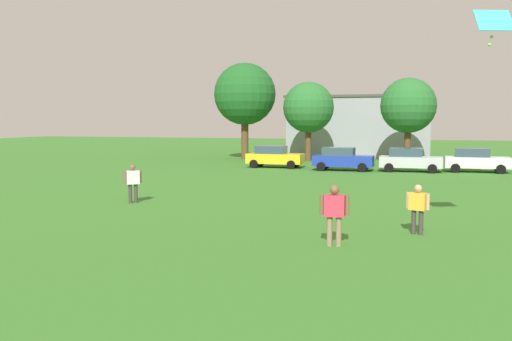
% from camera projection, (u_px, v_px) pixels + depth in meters
% --- Properties ---
extents(ground_plane, '(160.00, 160.00, 0.00)m').
position_uv_depth(ground_plane, '(352.00, 189.00, 30.12)').
color(ground_plane, '#387528').
extents(adult_bystander, '(0.85, 0.38, 1.78)m').
position_uv_depth(adult_bystander, '(334.00, 210.00, 16.23)').
color(adult_bystander, '#8C7259').
rests_on(adult_bystander, ground).
extents(bystander_near_trees, '(0.73, 0.44, 1.60)m').
position_uv_depth(bystander_near_trees, '(418.00, 205.00, 17.94)').
color(bystander_near_trees, '#3F3833').
rests_on(bystander_near_trees, ground).
extents(bystander_midfield, '(0.63, 0.61, 1.71)m').
position_uv_depth(bystander_midfield, '(133.00, 180.00, 24.84)').
color(bystander_midfield, '#3F3833').
rests_on(bystander_midfield, ground).
extents(kite, '(1.16, 0.82, 1.08)m').
position_uv_depth(kite, '(494.00, 23.00, 16.25)').
color(kite, '#3FBFE5').
extents(parked_car_yellow_0, '(4.30, 2.02, 1.68)m').
position_uv_depth(parked_car_yellow_0, '(274.00, 156.00, 43.54)').
color(parked_car_yellow_0, yellow).
rests_on(parked_car_yellow_0, ground).
extents(parked_car_blue_1, '(4.30, 2.02, 1.68)m').
position_uv_depth(parked_car_blue_1, '(342.00, 159.00, 40.99)').
color(parked_car_blue_1, '#1E38AD').
rests_on(parked_car_blue_1, ground).
extents(parked_car_silver_2, '(4.30, 2.02, 1.68)m').
position_uv_depth(parked_car_silver_2, '(410.00, 160.00, 40.03)').
color(parked_car_silver_2, silver).
rests_on(parked_car_silver_2, ground).
extents(parked_car_white_3, '(4.30, 2.02, 1.68)m').
position_uv_depth(parked_car_white_3, '(476.00, 160.00, 39.64)').
color(parked_car_white_3, white).
rests_on(parked_car_white_3, ground).
extents(tree_far_left, '(5.75, 5.75, 8.96)m').
position_uv_depth(tree_far_left, '(245.00, 94.00, 52.37)').
color(tree_far_left, brown).
rests_on(tree_far_left, ground).
extents(tree_left, '(4.54, 4.54, 7.07)m').
position_uv_depth(tree_left, '(309.00, 108.00, 50.31)').
color(tree_left, brown).
rests_on(tree_left, ground).
extents(tree_center_left, '(4.61, 4.61, 7.19)m').
position_uv_depth(tree_center_left, '(408.00, 106.00, 46.99)').
color(tree_center_left, brown).
rests_on(tree_center_left, ground).
extents(house_left, '(14.48, 6.45, 6.14)m').
position_uv_depth(house_left, '(360.00, 126.00, 57.51)').
color(house_left, '#9999A3').
rests_on(house_left, ground).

